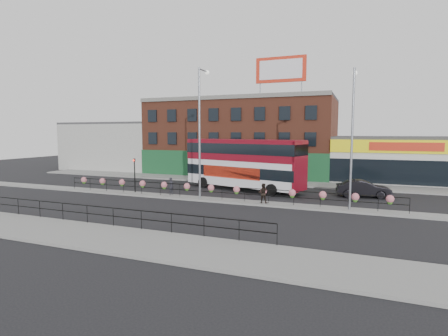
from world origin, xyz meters
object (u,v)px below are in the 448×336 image
(car, at_px, (363,189))
(pedestrian_b, at_px, (263,193))
(lamp_column_west, at_px, (201,122))
(lamp_column_east, at_px, (353,126))
(pedestrian_a, at_px, (171,186))
(double_decker_bus, at_px, (244,159))

(car, height_order, pedestrian_b, pedestrian_b)
(lamp_column_west, relative_size, lamp_column_east, 1.08)
(lamp_column_west, bearing_deg, car, 25.51)
(car, relative_size, pedestrian_a, 3.10)
(car, xyz_separation_m, pedestrian_b, (-7.46, -6.56, 0.18))
(double_decker_bus, relative_size, pedestrian_b, 8.08)
(lamp_column_west, height_order, lamp_column_east, lamp_column_west)
(car, bearing_deg, pedestrian_a, 101.92)
(car, distance_m, pedestrian_a, 17.23)
(double_decker_bus, distance_m, car, 11.48)
(car, bearing_deg, double_decker_bus, 82.31)
(car, bearing_deg, lamp_column_east, 163.09)
(double_decker_bus, bearing_deg, pedestrian_b, -59.68)
(double_decker_bus, bearing_deg, lamp_column_west, -106.46)
(pedestrian_a, relative_size, lamp_column_west, 0.14)
(double_decker_bus, xyz_separation_m, lamp_column_east, (10.29, -6.10, 3.08))
(pedestrian_a, relative_size, lamp_column_east, 0.15)
(pedestrian_b, relative_size, lamp_column_west, 0.14)
(double_decker_bus, bearing_deg, pedestrian_a, -130.29)
(lamp_column_east, bearing_deg, lamp_column_west, -179.91)
(pedestrian_b, bearing_deg, car, -143.66)
(double_decker_bus, relative_size, car, 2.67)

